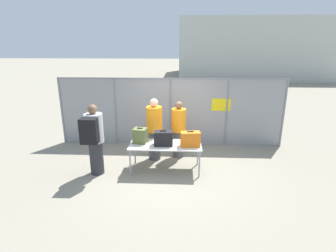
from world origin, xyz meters
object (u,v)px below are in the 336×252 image
Objects in this scene: inspection_table at (165,146)px; suitcase_black at (163,138)px; suitcase_olive at (140,136)px; security_worker_near at (154,129)px; traveler_hooded at (94,137)px; suitcase_orange at (190,139)px; security_worker_far at (179,129)px; utility_trailer at (206,113)px.

suitcase_black is at bearing -136.58° from inspection_table.
suitcase_olive is 0.84× the size of suitcase_black.
security_worker_near reaches higher than inspection_table.
suitcase_orange is at bearing 9.10° from traveler_hooded.
security_worker_near is (-0.35, 0.71, 0.25)m from inspection_table.
suitcase_olive is at bearing 166.63° from suitcase_black.
suitcase_olive is 0.23× the size of security_worker_near.
traveler_hooded reaches higher than security_worker_far.
utility_trailer is (1.85, 3.90, -0.50)m from security_worker_near.
utility_trailer is (2.17, 4.51, -0.50)m from suitcase_olive.
traveler_hooded is at bearing -170.89° from suitcase_black.
traveler_hooded reaches higher than inspection_table.
traveler_hooded is 5.94m from utility_trailer.
traveler_hooded reaches higher than suitcase_black.
suitcase_orange reaches higher than suitcase_black.
utility_trailer is at bearing 60.07° from traveler_hooded.
inspection_table is at bearing 116.72° from security_worker_near.
security_worker_far reaches higher than utility_trailer.
security_worker_near is 0.40× the size of utility_trailer.
suitcase_orange is at bearing -7.83° from inspection_table.
suitcase_orange is at bearing 141.52° from security_worker_near.
security_worker_near is at bearing 141.41° from suitcase_orange.
security_worker_near reaches higher than suitcase_black.
security_worker_near reaches higher than suitcase_olive.
traveler_hooded reaches higher than suitcase_olive.
security_worker_far is at bearing 39.02° from suitcase_olive.
traveler_hooded is (-1.71, -0.28, 0.09)m from suitcase_black.
suitcase_black is 0.27× the size of security_worker_near.
traveler_hooded is at bearing -123.49° from utility_trailer.
inspection_table is at bearing 172.17° from suitcase_orange.
utility_trailer is at bearing 71.61° from suitcase_black.
suitcase_black is at bearing 112.10° from security_worker_near.
utility_trailer is at bearing 71.99° from inspection_table.
security_worker_far reaches higher than inspection_table.
security_worker_near is at bearing 116.61° from inspection_table.
suitcase_orange is 1.28m from security_worker_near.
suitcase_orange reaches higher than inspection_table.
security_worker_far reaches higher than suitcase_black.
suitcase_orange is 1.05m from security_worker_far.
security_worker_near is at bearing 39.72° from traveler_hooded.
security_worker_near is at bearing -115.41° from utility_trailer.
security_worker_far is (0.38, 0.96, -0.05)m from suitcase_black.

